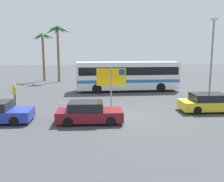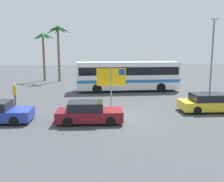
% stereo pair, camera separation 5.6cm
% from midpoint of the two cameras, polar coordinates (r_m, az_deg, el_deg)
% --- Properties ---
extents(ground, '(120.00, 120.00, 0.00)m').
position_cam_midpoint_polar(ground, '(16.36, 1.34, -6.35)').
color(ground, '#424447').
extents(bus_front_coach, '(10.95, 2.67, 3.17)m').
position_cam_midpoint_polar(bus_front_coach, '(26.98, 3.49, 3.76)').
color(bus_front_coach, white).
rests_on(bus_front_coach, ground).
extents(ferry_sign, '(2.20, 0.21, 3.20)m').
position_cam_midpoint_polar(ferry_sign, '(18.55, -0.12, 2.86)').
color(ferry_sign, gray).
rests_on(ferry_sign, ground).
extents(car_yellow, '(4.68, 2.09, 1.32)m').
position_cam_midpoint_polar(car_yellow, '(19.46, 21.75, -2.54)').
color(car_yellow, yellow).
rests_on(car_yellow, ground).
extents(car_maroon, '(4.13, 1.97, 1.32)m').
position_cam_midpoint_polar(car_maroon, '(15.36, -5.49, -4.99)').
color(car_maroon, maroon).
rests_on(car_maroon, ground).
extents(pedestrian_near_sign, '(0.32, 0.32, 1.78)m').
position_cam_midpoint_polar(pedestrian_near_sign, '(21.48, -21.63, -0.32)').
color(pedestrian_near_sign, '#4C4C51').
rests_on(pedestrian_near_sign, ground).
extents(lamp_post_right_side, '(0.56, 0.20, 7.06)m').
position_cam_midpoint_polar(lamp_post_right_side, '(22.97, 21.94, 7.28)').
color(lamp_post_right_side, slate).
rests_on(lamp_post_right_side, ground).
extents(palm_tree_seaside, '(3.27, 3.31, 6.87)m').
position_cam_midpoint_polar(palm_tree_seaside, '(37.16, -15.70, 10.63)').
color(palm_tree_seaside, brown).
rests_on(palm_tree_seaside, ground).
extents(palm_tree_inland, '(3.73, 3.63, 7.79)m').
position_cam_midpoint_polar(palm_tree_inland, '(35.92, -12.42, 12.21)').
color(palm_tree_inland, brown).
rests_on(palm_tree_inland, ground).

